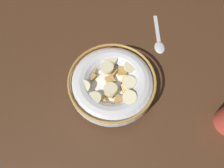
# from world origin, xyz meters

# --- Properties ---
(ground_plane) EXTENTS (0.95, 0.95, 0.02)m
(ground_plane) POSITION_xyz_m (0.00, 0.00, -0.01)
(ground_plane) COLOR #472B19
(cereal_bowl) EXTENTS (0.20, 0.20, 0.06)m
(cereal_bowl) POSITION_xyz_m (0.00, -0.00, 0.03)
(cereal_bowl) COLOR silver
(cereal_bowl) RESTS_ON ground_plane
(spoon) EXTENTS (0.08, 0.12, 0.01)m
(spoon) POSITION_xyz_m (0.18, 0.06, 0.00)
(spoon) COLOR silver
(spoon) RESTS_ON ground_plane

